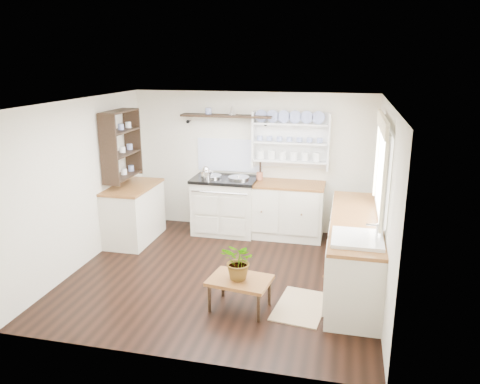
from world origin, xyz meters
name	(u,v)px	position (x,y,z in m)	size (l,w,h in m)	color
floor	(223,274)	(0.00, 0.00, 0.00)	(4.00, 3.80, 0.01)	black
wall_back	(252,162)	(0.00, 1.90, 1.15)	(4.00, 0.02, 2.30)	beige
wall_right	(384,203)	(2.00, 0.00, 1.15)	(0.02, 3.80, 2.30)	beige
wall_left	(82,184)	(-2.00, 0.00, 1.15)	(0.02, 3.80, 2.30)	beige
ceiling	(221,102)	(0.00, 0.00, 2.30)	(4.00, 3.80, 0.01)	white
window	(381,166)	(1.95, 0.15, 1.56)	(0.08, 1.55, 1.22)	white
aga_cooker	(225,205)	(-0.38, 1.57, 0.48)	(1.05, 0.73, 0.97)	beige
back_cabinets	(284,209)	(0.60, 1.60, 0.46)	(1.27, 0.63, 0.90)	beige
right_cabinets	(354,251)	(1.70, 0.10, 0.46)	(0.62, 2.43, 0.90)	beige
belfast_sink	(357,249)	(1.70, -0.65, 0.80)	(0.55, 0.60, 0.45)	white
left_cabinets	(134,212)	(-1.70, 0.90, 0.46)	(0.62, 1.13, 0.90)	beige
plate_rack	(291,140)	(0.65, 1.86, 1.56)	(1.20, 0.22, 0.90)	white
high_shelf	(226,116)	(-0.40, 1.78, 1.91)	(1.50, 0.29, 0.16)	black
left_shelving	(121,144)	(-1.84, 0.90, 1.55)	(0.28, 0.80, 1.05)	black
kettle	(206,173)	(-0.66, 1.45, 1.03)	(0.17, 0.17, 0.21)	silver
utensil_crock	(260,176)	(0.18, 1.68, 0.97)	(0.11, 0.11, 0.12)	#9A5338
center_table	(240,282)	(0.42, -0.82, 0.33)	(0.76, 0.59, 0.38)	brown
potted_plant	(240,261)	(0.42, -0.82, 0.60)	(0.40, 0.35, 0.44)	#3F7233
floor_rug	(301,306)	(1.11, -0.64, 0.01)	(0.55, 0.85, 0.02)	#A17D5D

